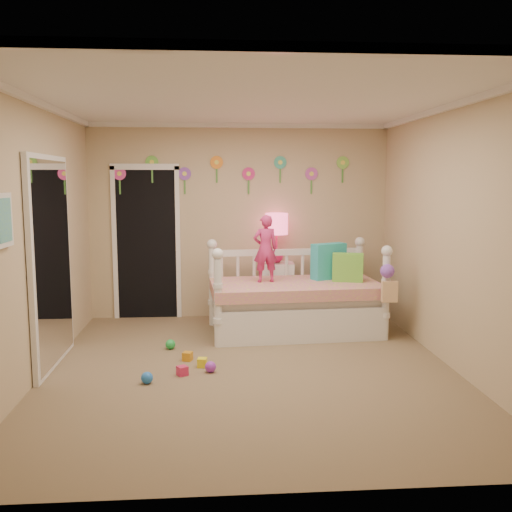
{
  "coord_description": "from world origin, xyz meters",
  "views": [
    {
      "loc": [
        -0.35,
        -5.4,
        1.86
      ],
      "look_at": [
        0.1,
        0.6,
        1.05
      ],
      "focal_mm": 39.8,
      "sensor_mm": 36.0,
      "label": 1
    }
  ],
  "objects": [
    {
      "name": "mirror_closet",
      "position": [
        -1.96,
        0.3,
        1.05
      ],
      "size": [
        0.07,
        1.3,
        2.1
      ],
      "primitive_type": "cube",
      "color": "white",
      "rests_on": "left_wall"
    },
    {
      "name": "crown_molding",
      "position": [
        0.0,
        0.0,
        2.57
      ],
      "size": [
        4.0,
        4.5,
        0.06
      ],
      "primitive_type": null,
      "color": "white",
      "rests_on": "ceiling"
    },
    {
      "name": "pillow_turquoise",
      "position": [
        1.09,
        1.55,
        0.85
      ],
      "size": [
        0.47,
        0.33,
        0.45
      ],
      "primitive_type": "cube",
      "rotation": [
        0.0,
        0.0,
        0.44
      ],
      "color": "#21A7A9",
      "rests_on": "daybed"
    },
    {
      "name": "wall_picture",
      "position": [
        -1.97,
        -0.9,
        1.55
      ],
      "size": [
        0.05,
        0.34,
        0.42
      ],
      "primitive_type": "cube",
      "color": "white",
      "rests_on": "left_wall"
    },
    {
      "name": "back_wall",
      "position": [
        0.0,
        2.25,
        1.3
      ],
      "size": [
        4.0,
        0.01,
        2.6
      ],
      "primitive_type": "cube",
      "color": "tan",
      "rests_on": "floor"
    },
    {
      "name": "ceiling",
      "position": [
        0.0,
        0.0,
        2.6
      ],
      "size": [
        4.0,
        4.5,
        0.01
      ],
      "primitive_type": "cube",
      "color": "white",
      "rests_on": "floor"
    },
    {
      "name": "floor",
      "position": [
        0.0,
        0.0,
        0.0
      ],
      "size": [
        4.0,
        4.5,
        0.01
      ],
      "primitive_type": "cube",
      "color": "#7F684C",
      "rests_on": "ground"
    },
    {
      "name": "right_wall",
      "position": [
        2.0,
        0.0,
        1.3
      ],
      "size": [
        0.01,
        4.5,
        2.6
      ],
      "primitive_type": "cube",
      "color": "tan",
      "rests_on": "floor"
    },
    {
      "name": "left_wall",
      "position": [
        -2.0,
        0.0,
        1.3
      ],
      "size": [
        0.01,
        4.5,
        2.6
      ],
      "primitive_type": "cube",
      "color": "tan",
      "rests_on": "floor"
    },
    {
      "name": "nightstand",
      "position": [
        0.48,
        2.07,
        0.38
      ],
      "size": [
        0.47,
        0.37,
        0.76
      ],
      "primitive_type": "cube",
      "rotation": [
        0.0,
        0.0,
        -0.05
      ],
      "color": "white",
      "rests_on": "floor"
    },
    {
      "name": "closet_doorway",
      "position": [
        -1.25,
        2.23,
        1.03
      ],
      "size": [
        0.9,
        0.04,
        2.07
      ],
      "primitive_type": "cube",
      "color": "black",
      "rests_on": "back_wall"
    },
    {
      "name": "pillow_lime",
      "position": [
        1.28,
        1.34,
        0.8
      ],
      "size": [
        0.39,
        0.22,
        0.35
      ],
      "primitive_type": "cube",
      "rotation": [
        0.0,
        0.0,
        -0.24
      ],
      "color": "#6DC53C",
      "rests_on": "daybed"
    },
    {
      "name": "table_lamp",
      "position": [
        0.48,
        2.07,
        1.2
      ],
      "size": [
        0.3,
        0.3,
        0.66
      ],
      "color": "#F6206A",
      "rests_on": "nightstand"
    },
    {
      "name": "hanging_bag",
      "position": [
        1.61,
        0.81,
        0.68
      ],
      "size": [
        0.2,
        0.16,
        0.36
      ],
      "primitive_type": null,
      "color": "beige",
      "rests_on": "daybed"
    },
    {
      "name": "daybed",
      "position": [
        0.63,
        1.35,
        0.56
      ],
      "size": [
        2.13,
        1.24,
        1.12
      ],
      "primitive_type": null,
      "rotation": [
        0.0,
        0.0,
        0.07
      ],
      "color": "white",
      "rests_on": "floor"
    },
    {
      "name": "toy_scatter",
      "position": [
        -0.61,
        0.24,
        0.06
      ],
      "size": [
        1.14,
        1.48,
        0.11
      ],
      "primitive_type": null,
      "rotation": [
        0.0,
        0.0,
        0.29
      ],
      "color": "#996666",
      "rests_on": "floor"
    },
    {
      "name": "flower_decals",
      "position": [
        -0.09,
        2.24,
        1.94
      ],
      "size": [
        3.4,
        0.02,
        0.5
      ],
      "primitive_type": null,
      "color": "#B2668C",
      "rests_on": "back_wall"
    },
    {
      "name": "child",
      "position": [
        0.27,
        1.39,
        1.03
      ],
      "size": [
        0.32,
        0.24,
        0.82
      ],
      "primitive_type": "imported",
      "rotation": [
        0.0,
        0.0,
        3.29
      ],
      "color": "#CA2E6F",
      "rests_on": "daybed"
    }
  ]
}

